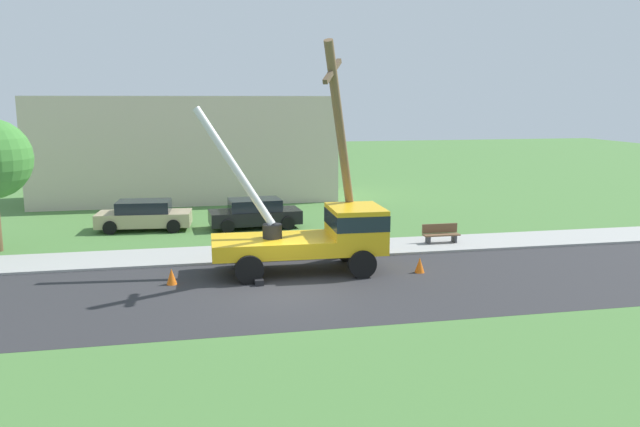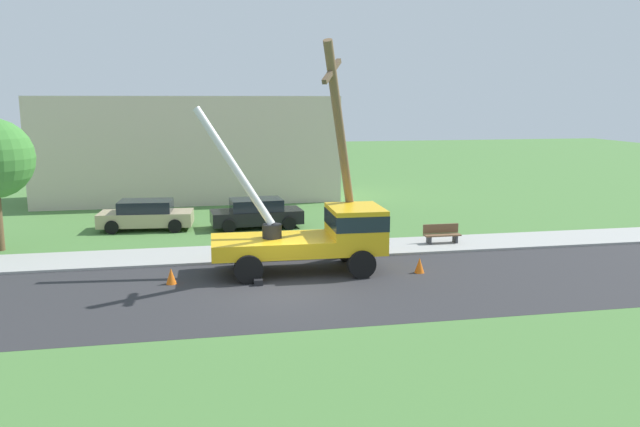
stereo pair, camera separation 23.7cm
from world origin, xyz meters
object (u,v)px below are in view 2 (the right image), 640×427
object	(u,v)px
utility_truck	(321,233)
park_bench	(442,234)
traffic_cone_ahead	(419,265)
traffic_cone_behind	(171,276)
parked_sedan_black	(256,213)
leaning_utility_pole	(343,155)
parked_sedan_tan	(146,215)

from	to	relation	value
utility_truck	park_bench	distance (m)	6.74
traffic_cone_ahead	traffic_cone_behind	distance (m)	8.81
parked_sedan_black	traffic_cone_behind	bearing A→B (deg)	-112.52
utility_truck	leaning_utility_pole	bearing A→B (deg)	21.62
parked_sedan_tan	park_bench	xyz separation A→B (m)	(12.78, -5.85, -0.25)
traffic_cone_ahead	parked_sedan_tan	size ratio (longest dim) A/B	0.12
leaning_utility_pole	traffic_cone_ahead	size ratio (longest dim) A/B	14.76
traffic_cone_behind	utility_truck	bearing A→B (deg)	7.65
utility_truck	traffic_cone_ahead	distance (m)	3.77
utility_truck	parked_sedan_tan	world-z (taller)	utility_truck
traffic_cone_ahead	traffic_cone_behind	world-z (taller)	same
park_bench	leaning_utility_pole	bearing A→B (deg)	-151.65
traffic_cone_behind	parked_sedan_tan	bearing A→B (deg)	98.90
parked_sedan_tan	traffic_cone_behind	bearing A→B (deg)	-81.10
parked_sedan_tan	parked_sedan_black	distance (m)	5.31
leaning_utility_pole	park_bench	xyz separation A→B (m)	(5.02, 2.71, -3.75)
traffic_cone_ahead	park_bench	bearing A→B (deg)	58.71
utility_truck	park_bench	bearing A→B (deg)	27.37
park_bench	parked_sedan_tan	bearing A→B (deg)	155.42
parked_sedan_black	park_bench	xyz separation A→B (m)	(7.50, -5.31, -0.25)
leaning_utility_pole	traffic_cone_behind	distance (m)	7.46
leaning_utility_pole	park_bench	bearing A→B (deg)	28.35
traffic_cone_behind	parked_sedan_black	bearing A→B (deg)	67.48
leaning_utility_pole	parked_sedan_tan	xyz separation A→B (m)	(-7.76, 8.56, -3.50)
parked_sedan_tan	park_bench	bearing A→B (deg)	-24.58
traffic_cone_ahead	traffic_cone_behind	xyz separation A→B (m)	(-8.81, 0.27, 0.00)
utility_truck	traffic_cone_ahead	size ratio (longest dim) A/B	12.07
traffic_cone_behind	parked_sedan_tan	xyz separation A→B (m)	(-1.51, 9.63, 0.43)
parked_sedan_black	park_bench	distance (m)	9.19
traffic_cone_ahead	park_bench	size ratio (longest dim) A/B	0.35
traffic_cone_ahead	parked_sedan_black	bearing A→B (deg)	118.29
utility_truck	traffic_cone_ahead	xyz separation A→B (m)	(3.46, -0.99, -1.13)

